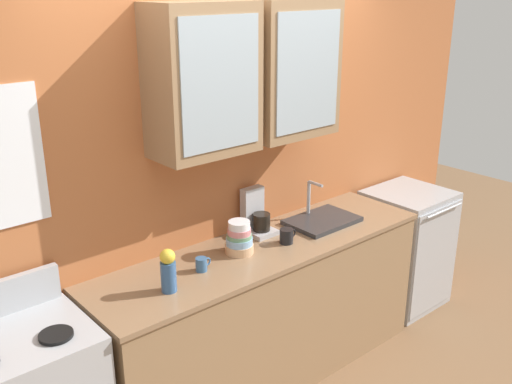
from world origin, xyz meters
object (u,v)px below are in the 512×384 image
at_px(vase, 168,270).
at_px(cup_near_sink, 287,236).
at_px(coffee_maker, 256,216).
at_px(cup_near_bowls, 202,264).
at_px(bowl_stack, 239,239).
at_px(dishwasher, 405,248).
at_px(sink_faucet, 322,220).

bearing_deg(vase, cup_near_sink, 2.03).
bearing_deg(vase, coffee_maker, 18.30).
bearing_deg(cup_near_bowls, coffee_maker, 19.43).
bearing_deg(vase, bowl_stack, 11.67).
bearing_deg(dishwasher, sink_faucet, 177.99).
xyz_separation_m(cup_near_bowls, dishwasher, (1.95, 0.00, -0.51)).
bearing_deg(cup_near_sink, sink_faucet, 11.27).
relative_size(sink_faucet, bowl_stack, 2.33).
height_order(cup_near_bowls, dishwasher, cup_near_bowls).
distance_m(bowl_stack, dishwasher, 1.74).
bearing_deg(bowl_stack, sink_faucet, -0.56).
xyz_separation_m(sink_faucet, cup_near_bowls, (-1.00, -0.04, 0.02)).
bearing_deg(sink_faucet, vase, -175.04).
height_order(sink_faucet, cup_near_sink, sink_faucet).
relative_size(cup_near_bowls, coffee_maker, 0.33).
height_order(dishwasher, coffee_maker, coffee_maker).
bearing_deg(vase, sink_faucet, 4.96).
relative_size(sink_faucet, cup_near_sink, 3.87).
height_order(vase, cup_near_sink, vase).
xyz_separation_m(bowl_stack, cup_near_bowls, (-0.30, -0.04, -0.05)).
distance_m(dishwasher, coffee_maker, 1.51).
bearing_deg(cup_near_bowls, cup_near_sink, -4.04).
relative_size(vase, coffee_maker, 0.82).
height_order(cup_near_sink, coffee_maker, coffee_maker).
distance_m(cup_near_bowls, dishwasher, 2.02).
relative_size(sink_faucet, cup_near_bowls, 4.76).
relative_size(cup_near_sink, coffee_maker, 0.41).
relative_size(vase, dishwasher, 0.25).
bearing_deg(bowl_stack, cup_near_bowls, -171.95).
bearing_deg(cup_near_sink, bowl_stack, 164.20).
height_order(bowl_stack, coffee_maker, coffee_maker).
xyz_separation_m(dishwasher, coffee_maker, (-1.38, 0.20, 0.57)).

